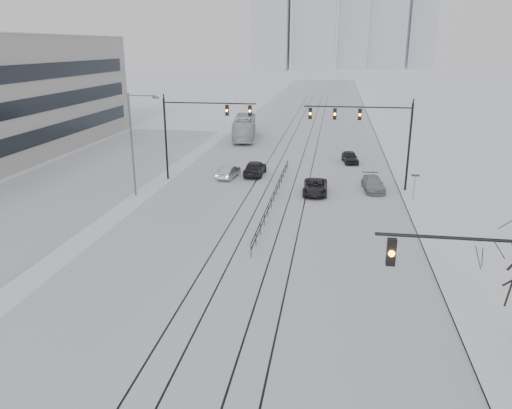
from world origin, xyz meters
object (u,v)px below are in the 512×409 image
Objects in this scene: box_truck at (244,128)px; sedan_sb_inner at (255,168)px; sedan_nb_right at (373,184)px; sedan_sb_outer at (228,172)px; sedan_nb_front at (315,187)px; traffic_mast_near at (500,296)px; sedan_nb_far at (350,157)px.

sedan_sb_inner is at bearing 96.04° from box_truck.
sedan_nb_right is 29.22m from box_truck.
sedan_sb_inner is 2.87m from sedan_sb_outer.
sedan_sb_inner is at bearing 137.44° from sedan_nb_front.
sedan_nb_front is at bearing -164.96° from sedan_nb_right.
box_truck reaches higher than sedan_sb_inner.
traffic_mast_near is 1.78× the size of sedan_sb_outer.
sedan_nb_right is at bearing 94.32° from traffic_mast_near.
sedan_nb_far is at bearing -137.28° from sedan_sb_outer.
sedan_sb_inner is 1.00× the size of sedan_nb_front.
sedan_sb_outer is 15.12m from sedan_nb_far.
sedan_sb_inner is 8.61m from sedan_nb_front.
sedan_sb_inner is at bearing 156.78° from sedan_nb_right.
box_truck is at bearing 112.46° from sedan_nb_front.
sedan_sb_inner reaches higher than sedan_nb_front.
sedan_sb_outer is (-2.48, -1.43, -0.14)m from sedan_sb_inner.
box_truck is at bearing 109.35° from traffic_mast_near.
sedan_nb_far is at bearing 95.77° from traffic_mast_near.
traffic_mast_near is at bearing -92.98° from sedan_nb_far.
traffic_mast_near is 0.60× the size of box_truck.
sedan_nb_front is 1.05× the size of sedan_nb_right.
traffic_mast_near reaches higher than sedan_nb_far.
sedan_nb_far is at bearing 94.27° from sedan_nb_right.
box_truck reaches higher than sedan_nb_front.
sedan_nb_front is (-7.43, 26.97, -3.92)m from traffic_mast_near.
box_truck reaches higher than sedan_nb_right.
sedan_nb_right is at bearing 19.43° from sedan_nb_front.
sedan_sb_inner reaches higher than sedan_sb_outer.
box_truck is at bearing -74.77° from sedan_sb_inner.
traffic_mast_near is 1.81× the size of sedan_nb_far.
box_truck is (-14.58, 12.94, 0.96)m from sedan_nb_far.
traffic_mast_near is at bearing 124.59° from sedan_sb_outer.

